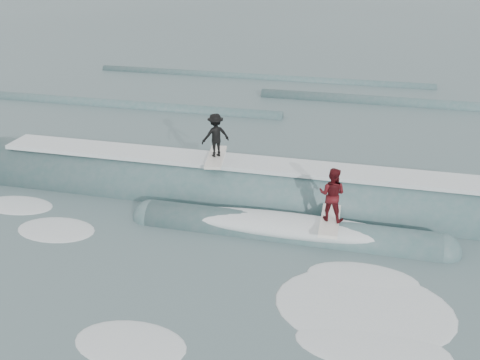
# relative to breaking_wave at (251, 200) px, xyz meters

# --- Properties ---
(ground) EXTENTS (160.00, 160.00, 0.00)m
(ground) POSITION_rel_breaking_wave_xyz_m (-0.22, -4.48, -0.03)
(ground) COLOR #415C5F
(ground) RESTS_ON ground
(breaking_wave) EXTENTS (22.28, 4.07, 2.58)m
(breaking_wave) POSITION_rel_breaking_wave_xyz_m (0.00, 0.00, 0.00)
(breaking_wave) COLOR #3C6365
(breaking_wave) RESTS_ON ground
(surfer_black) EXTENTS (1.12, 2.06, 1.61)m
(surfer_black) POSITION_rel_breaking_wave_xyz_m (-1.33, 0.27, 2.09)
(surfer_black) COLOR white
(surfer_black) RESTS_ON ground
(surfer_red) EXTENTS (0.89, 2.01, 1.74)m
(surfer_red) POSITION_rel_breaking_wave_xyz_m (2.84, -1.93, 1.37)
(surfer_red) COLOR white
(surfer_red) RESTS_ON ground
(whitewater) EXTENTS (14.84, 7.00, 0.10)m
(whitewater) POSITION_rel_breaking_wave_xyz_m (0.59, -4.77, -0.03)
(whitewater) COLOR white
(whitewater) RESTS_ON ground
(far_swells) EXTENTS (42.12, 8.65, 0.80)m
(far_swells) POSITION_rel_breaking_wave_xyz_m (-0.96, 13.17, -0.03)
(far_swells) COLOR #3C6365
(far_swells) RESTS_ON ground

